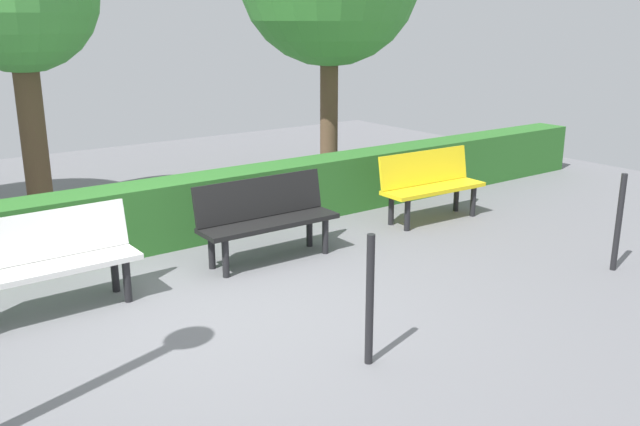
# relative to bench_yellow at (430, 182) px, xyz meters

# --- Properties ---
(ground_plane) EXTENTS (16.56, 16.56, 0.00)m
(ground_plane) POSITION_rel_bench_yellow_xyz_m (3.39, 0.91, -0.48)
(ground_plane) COLOR slate
(bench_yellow) EXTENTS (1.44, 0.52, 0.86)m
(bench_yellow) POSITION_rel_bench_yellow_xyz_m (0.00, 0.00, 0.00)
(bench_yellow) COLOR yellow
(bench_yellow) RESTS_ON ground_plane
(bench_black) EXTENTS (1.52, 0.48, 0.86)m
(bench_black) POSITION_rel_bench_yellow_xyz_m (2.46, 0.04, 0.00)
(bench_black) COLOR black
(bench_black) RESTS_ON ground_plane
(bench_white) EXTENTS (1.49, 0.47, 0.86)m
(bench_white) POSITION_rel_bench_yellow_xyz_m (4.66, 0.04, 0.00)
(bench_white) COLOR white
(bench_white) RESTS_ON ground_plane
(hedge_row) EXTENTS (12.56, 0.51, 0.73)m
(hedge_row) POSITION_rel_bench_yellow_xyz_m (2.33, -1.02, -0.11)
(hedge_row) COLOR #2D6B28
(hedge_row) RESTS_ON ground_plane
(railing_post_near) EXTENTS (0.06, 0.06, 1.00)m
(railing_post_near) POSITION_rel_bench_yellow_xyz_m (-0.20, 2.41, 0.02)
(railing_post_near) COLOR black
(railing_post_near) RESTS_ON ground_plane
(railing_post_mid) EXTENTS (0.06, 0.06, 1.00)m
(railing_post_mid) POSITION_rel_bench_yellow_xyz_m (3.06, 2.41, 0.02)
(railing_post_mid) COLOR black
(railing_post_mid) RESTS_ON ground_plane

